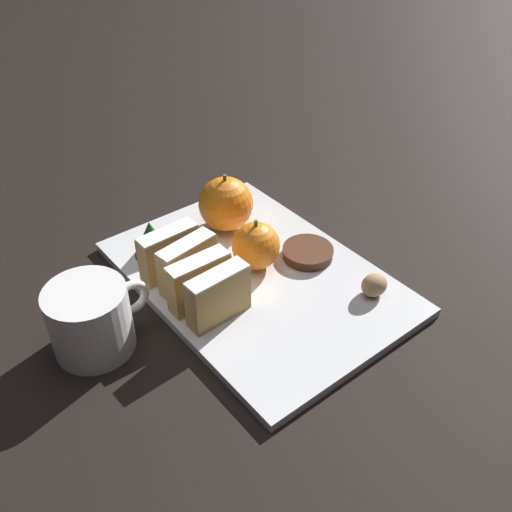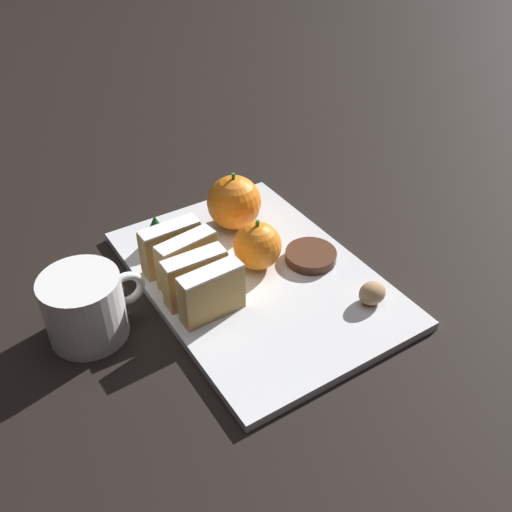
{
  "view_description": "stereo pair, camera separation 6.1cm",
  "coord_description": "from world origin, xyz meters",
  "px_view_note": "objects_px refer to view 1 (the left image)",
  "views": [
    {
      "loc": [
        -0.36,
        -0.45,
        0.49
      ],
      "look_at": [
        0.0,
        0.0,
        0.04
      ],
      "focal_mm": 40.0,
      "sensor_mm": 36.0,
      "label": 1
    },
    {
      "loc": [
        -0.31,
        -0.49,
        0.49
      ],
      "look_at": [
        0.0,
        0.0,
        0.04
      ],
      "focal_mm": 40.0,
      "sensor_mm": 36.0,
      "label": 2
    }
  ],
  "objects_px": {
    "orange_near": "(256,246)",
    "chocolate_cookie": "(308,252)",
    "coffee_mug": "(91,319)",
    "orange_far": "(226,204)",
    "walnut": "(374,285)"
  },
  "relations": [
    {
      "from": "orange_far",
      "to": "chocolate_cookie",
      "type": "relative_size",
      "value": 1.24
    },
    {
      "from": "orange_far",
      "to": "coffee_mug",
      "type": "xyz_separation_m",
      "value": [
        -0.25,
        -0.09,
        -0.01
      ]
    },
    {
      "from": "chocolate_cookie",
      "to": "coffee_mug",
      "type": "xyz_separation_m",
      "value": [
        -0.3,
        0.04,
        0.02
      ]
    },
    {
      "from": "orange_near",
      "to": "chocolate_cookie",
      "type": "height_order",
      "value": "orange_near"
    },
    {
      "from": "coffee_mug",
      "to": "chocolate_cookie",
      "type": "bearing_deg",
      "value": -7.63
    },
    {
      "from": "orange_near",
      "to": "coffee_mug",
      "type": "bearing_deg",
      "value": 177.53
    },
    {
      "from": "chocolate_cookie",
      "to": "orange_near",
      "type": "bearing_deg",
      "value": 156.0
    },
    {
      "from": "orange_near",
      "to": "walnut",
      "type": "relative_size",
      "value": 2.02
    },
    {
      "from": "chocolate_cookie",
      "to": "coffee_mug",
      "type": "relative_size",
      "value": 0.57
    },
    {
      "from": "orange_near",
      "to": "chocolate_cookie",
      "type": "distance_m",
      "value": 0.08
    },
    {
      "from": "walnut",
      "to": "orange_near",
      "type": "bearing_deg",
      "value": 119.9
    },
    {
      "from": "orange_near",
      "to": "walnut",
      "type": "distance_m",
      "value": 0.16
    },
    {
      "from": "orange_far",
      "to": "coffee_mug",
      "type": "relative_size",
      "value": 0.71
    },
    {
      "from": "orange_far",
      "to": "walnut",
      "type": "distance_m",
      "value": 0.24
    },
    {
      "from": "walnut",
      "to": "coffee_mug",
      "type": "distance_m",
      "value": 0.34
    }
  ]
}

